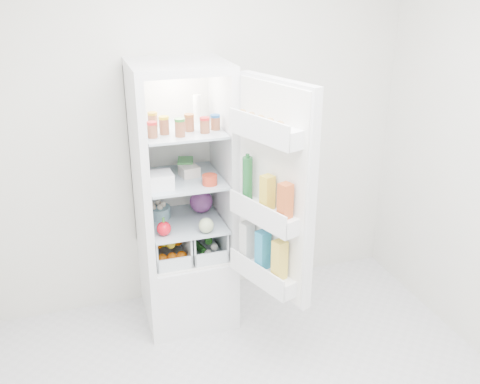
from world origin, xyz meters
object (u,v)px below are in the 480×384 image
object	(u,v)px
refrigerator	(184,228)
fridge_door	(272,197)
mushroom_bowl	(158,212)
red_cabbage	(201,201)

from	to	relation	value
refrigerator	fridge_door	size ratio (longest dim) A/B	1.38
mushroom_bowl	fridge_door	distance (m)	0.93
fridge_door	refrigerator	bearing A→B (deg)	13.26
red_cabbage	refrigerator	bearing A→B (deg)	-163.02
red_cabbage	mushroom_bowl	size ratio (longest dim) A/B	0.93
refrigerator	red_cabbage	size ratio (longest dim) A/B	11.42
refrigerator	mushroom_bowl	world-z (taller)	refrigerator
mushroom_bowl	red_cabbage	bearing A→B (deg)	-0.33
refrigerator	mushroom_bowl	bearing A→B (deg)	164.94
mushroom_bowl	refrigerator	bearing A→B (deg)	-15.06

